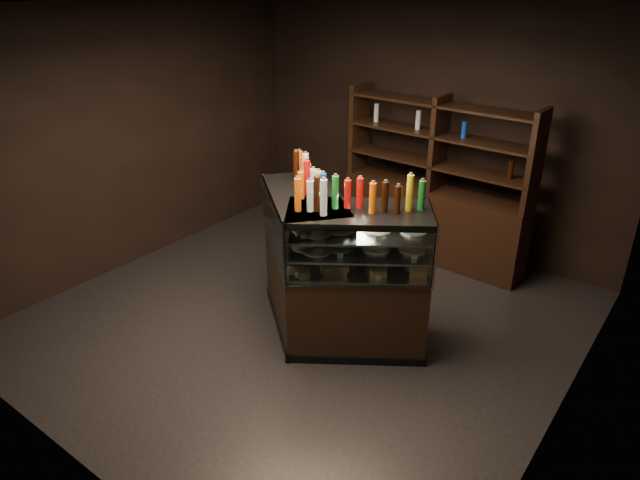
# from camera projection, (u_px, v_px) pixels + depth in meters

# --- Properties ---
(ground) EXTENTS (5.00, 5.00, 0.00)m
(ground) POSITION_uv_depth(u_px,v_px,m) (306.00, 318.00, 5.90)
(ground) COLOR black
(ground) RESTS_ON ground
(room_shell) EXTENTS (5.02, 5.02, 3.01)m
(room_shell) POSITION_uv_depth(u_px,v_px,m) (303.00, 134.00, 5.07)
(room_shell) COLOR black
(room_shell) RESTS_ON ground
(display_case) EXTENTS (2.03, 1.33, 1.41)m
(display_case) POSITION_uv_depth(u_px,v_px,m) (331.00, 291.00, 5.46)
(display_case) COLOR black
(display_case) RESTS_ON ground
(food_display) EXTENTS (1.69, 0.88, 0.43)m
(food_display) POSITION_uv_depth(u_px,v_px,m) (331.00, 234.00, 5.20)
(food_display) COLOR gold
(food_display) RESTS_ON display_case
(bottles_top) EXTENTS (1.51, 0.74, 0.30)m
(bottles_top) POSITION_uv_depth(u_px,v_px,m) (332.00, 187.00, 5.01)
(bottles_top) COLOR yellow
(bottles_top) RESTS_ON display_case
(potted_conifer) EXTENTS (0.41, 0.41, 0.87)m
(potted_conifer) POSITION_uv_depth(u_px,v_px,m) (357.00, 296.00, 5.35)
(potted_conifer) COLOR black
(potted_conifer) RESTS_ON ground
(back_shelving) EXTENTS (2.33, 0.51, 2.00)m
(back_shelving) POSITION_uv_depth(u_px,v_px,m) (433.00, 211.00, 6.93)
(back_shelving) COLOR black
(back_shelving) RESTS_ON ground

